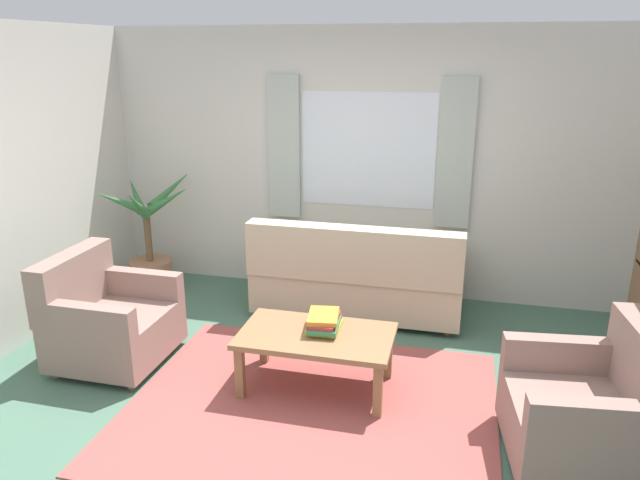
% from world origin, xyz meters
% --- Properties ---
extents(ground_plane, '(6.24, 6.24, 0.00)m').
position_xyz_m(ground_plane, '(0.00, 0.00, 0.00)').
color(ground_plane, '#476B56').
extents(wall_back, '(5.32, 0.12, 2.60)m').
position_xyz_m(wall_back, '(0.00, 2.26, 1.30)').
color(wall_back, silver).
rests_on(wall_back, ground_plane).
extents(window_with_curtains, '(1.98, 0.07, 1.40)m').
position_xyz_m(window_with_curtains, '(0.00, 2.18, 1.45)').
color(window_with_curtains, white).
extents(area_rug, '(2.51, 2.08, 0.01)m').
position_xyz_m(area_rug, '(0.00, 0.00, 0.01)').
color(area_rug, '#9E4C47').
rests_on(area_rug, ground_plane).
extents(couch, '(1.90, 0.82, 0.92)m').
position_xyz_m(couch, '(0.03, 1.60, 0.37)').
color(couch, '#BCB293').
rests_on(couch, ground_plane).
extents(armchair_left, '(0.83, 0.85, 0.88)m').
position_xyz_m(armchair_left, '(-1.73, 0.27, 0.35)').
color(armchair_left, gray).
rests_on(armchair_left, ground_plane).
extents(armchair_right, '(0.91, 0.93, 0.88)m').
position_xyz_m(armchair_right, '(1.75, -0.16, 0.35)').
color(armchair_right, gray).
rests_on(armchair_right, ground_plane).
extents(coffee_table, '(1.10, 0.64, 0.44)m').
position_xyz_m(coffee_table, '(-0.03, 0.27, 0.38)').
color(coffee_table, olive).
rests_on(coffee_table, ground_plane).
extents(book_stack_on_table, '(0.25, 0.34, 0.12)m').
position_xyz_m(book_stack_on_table, '(0.01, 0.34, 0.50)').
color(book_stack_on_table, gold).
rests_on(book_stack_on_table, coffee_table).
extents(potted_plant, '(0.85, 1.02, 1.20)m').
position_xyz_m(potted_plant, '(-2.14, 1.70, 0.41)').
color(potted_plant, '#9E6B4C').
rests_on(potted_plant, ground_plane).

